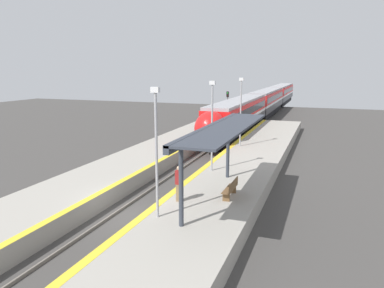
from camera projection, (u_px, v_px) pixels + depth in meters
name	position (u px, v px, depth m)	size (l,w,h in m)	color
ground_plane	(128.00, 216.00, 19.24)	(120.00, 120.00, 0.00)	#423F3D
rail_left	(116.00, 213.00, 19.47)	(0.08, 90.00, 0.15)	slate
rail_right	(141.00, 216.00, 18.99)	(0.08, 90.00, 0.15)	slate
train	(265.00, 101.00, 59.08)	(2.91, 61.93, 4.06)	black
platform_right	(201.00, 217.00, 17.82)	(4.69, 64.00, 0.98)	#9E998E
platform_left	(66.00, 198.00, 20.44)	(4.49, 64.00, 0.98)	#9E998E
platform_bench	(231.00, 188.00, 19.09)	(0.44, 1.80, 0.89)	brown
person_waiting	(179.00, 183.00, 18.42)	(0.36, 0.24, 1.82)	#7F6647
railway_signal	(227.00, 106.00, 46.53)	(0.28, 0.28, 4.66)	#59595E
lamppost_near	(156.00, 145.00, 16.02)	(0.36, 0.20, 5.73)	#9E9EA3
lamppost_mid	(212.00, 121.00, 23.58)	(0.36, 0.20, 5.73)	#9E9EA3
lamppost_far	(241.00, 108.00, 31.14)	(0.36, 0.20, 5.73)	#9E9EA3
station_canopy	(220.00, 131.00, 18.33)	(2.02, 10.63, 3.74)	#333842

